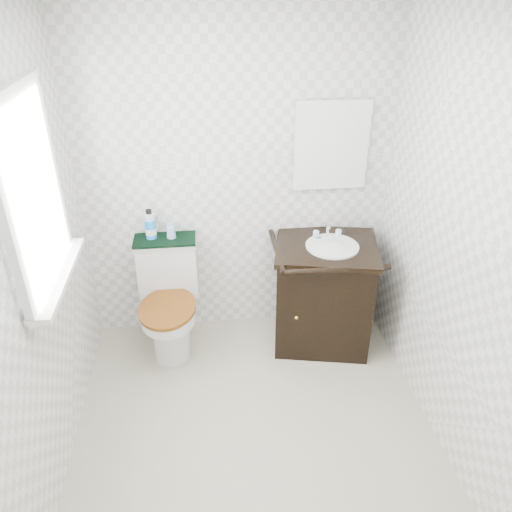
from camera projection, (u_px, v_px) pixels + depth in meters
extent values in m
plane|color=#B3AE90|center=(256.00, 437.00, 3.06)|extent=(2.40, 2.40, 0.00)
plane|color=white|center=(237.00, 182.00, 3.51)|extent=(2.40, 0.00, 2.40)
plane|color=white|center=(302.00, 484.00, 1.43)|extent=(2.40, 0.00, 2.40)
plane|color=white|center=(26.00, 283.00, 2.37)|extent=(0.00, 2.40, 2.40)
plane|color=white|center=(467.00, 258.00, 2.58)|extent=(0.00, 2.40, 2.40)
cube|color=white|center=(31.00, 194.00, 2.41)|extent=(0.02, 0.70, 0.90)
cube|color=silver|center=(331.00, 146.00, 3.43)|extent=(0.50, 0.02, 0.60)
cylinder|color=silver|center=(171.00, 334.00, 3.62)|extent=(0.26, 0.26, 0.41)
cube|color=silver|center=(172.00, 313.00, 3.84)|extent=(0.26, 0.28, 0.41)
cube|color=silver|center=(167.00, 268.00, 3.66)|extent=(0.43, 0.18, 0.39)
cube|color=silver|center=(165.00, 243.00, 3.56)|extent=(0.45, 0.20, 0.03)
cylinder|color=silver|center=(168.00, 314.00, 3.49)|extent=(0.39, 0.39, 0.08)
cylinder|color=brown|center=(167.00, 308.00, 3.46)|extent=(0.44, 0.44, 0.03)
cube|color=black|center=(323.00, 296.00, 3.71)|extent=(0.77, 0.69, 0.78)
cube|color=black|center=(327.00, 248.00, 3.51)|extent=(0.82, 0.74, 0.04)
cylinder|color=silver|center=(332.00, 246.00, 3.47)|extent=(0.37, 0.37, 0.01)
ellipsoid|color=silver|center=(332.00, 253.00, 3.50)|extent=(0.32, 0.32, 0.16)
cylinder|color=silver|center=(327.00, 231.00, 3.59)|extent=(0.02, 0.02, 0.10)
cube|color=white|center=(296.00, 311.00, 4.00)|extent=(0.17, 0.13, 0.24)
cube|color=white|center=(297.00, 297.00, 3.93)|extent=(0.19, 0.15, 0.03)
cube|color=black|center=(165.00, 240.00, 3.54)|extent=(0.44, 0.22, 0.02)
cylinder|color=#1B87EB|center=(151.00, 229.00, 3.52)|extent=(0.08, 0.08, 0.14)
cylinder|color=silver|center=(149.00, 217.00, 3.47)|extent=(0.08, 0.08, 0.05)
cylinder|color=black|center=(149.00, 212.00, 3.45)|extent=(0.04, 0.04, 0.03)
cone|color=#8CB7E5|center=(171.00, 232.00, 3.53)|extent=(0.07, 0.07, 0.08)
ellipsoid|color=teal|center=(318.00, 238.00, 3.58)|extent=(0.07, 0.04, 0.02)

